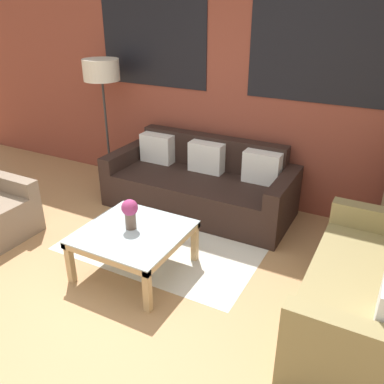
{
  "coord_description": "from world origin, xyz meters",
  "views": [
    {
      "loc": [
        1.8,
        -1.8,
        2.2
      ],
      "look_at": [
        0.17,
        1.25,
        0.55
      ],
      "focal_mm": 38.0,
      "sensor_mm": 36.0,
      "label": 1
    }
  ],
  "objects_px": {
    "couch_dark": "(200,185)",
    "coffee_table": "(134,237)",
    "flower_vase": "(130,212)",
    "floor_lamp": "(102,75)",
    "settee_vintage": "(373,294)"
  },
  "relations": [
    {
      "from": "couch_dark",
      "to": "coffee_table",
      "type": "bearing_deg",
      "value": -88.18
    },
    {
      "from": "flower_vase",
      "to": "floor_lamp",
      "type": "bearing_deg",
      "value": 134.05
    },
    {
      "from": "couch_dark",
      "to": "coffee_table",
      "type": "distance_m",
      "value": 1.35
    },
    {
      "from": "settee_vintage",
      "to": "flower_vase",
      "type": "relative_size",
      "value": 6.02
    },
    {
      "from": "settee_vintage",
      "to": "coffee_table",
      "type": "bearing_deg",
      "value": -173.77
    },
    {
      "from": "flower_vase",
      "to": "settee_vintage",
      "type": "bearing_deg",
      "value": 5.16
    },
    {
      "from": "floor_lamp",
      "to": "coffee_table",
      "type": "bearing_deg",
      "value": -45.62
    },
    {
      "from": "floor_lamp",
      "to": "settee_vintage",
      "type": "bearing_deg",
      "value": -20.27
    },
    {
      "from": "couch_dark",
      "to": "flower_vase",
      "type": "distance_m",
      "value": 1.35
    },
    {
      "from": "settee_vintage",
      "to": "floor_lamp",
      "type": "height_order",
      "value": "floor_lamp"
    },
    {
      "from": "settee_vintage",
      "to": "flower_vase",
      "type": "xyz_separation_m",
      "value": [
        -1.95,
        -0.18,
        0.25
      ]
    },
    {
      "from": "floor_lamp",
      "to": "flower_vase",
      "type": "height_order",
      "value": "floor_lamp"
    },
    {
      "from": "coffee_table",
      "to": "floor_lamp",
      "type": "bearing_deg",
      "value": 134.38
    },
    {
      "from": "couch_dark",
      "to": "flower_vase",
      "type": "height_order",
      "value": "couch_dark"
    },
    {
      "from": "settee_vintage",
      "to": "floor_lamp",
      "type": "xyz_separation_m",
      "value": [
        -3.3,
        1.22,
        1.07
      ]
    }
  ]
}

